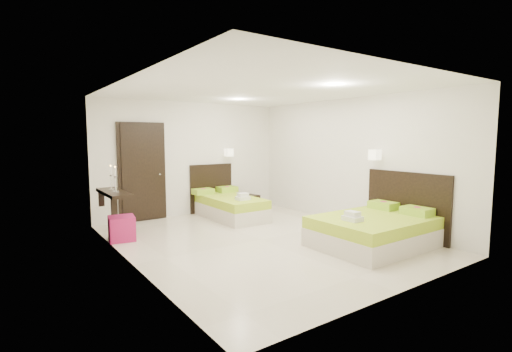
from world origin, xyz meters
TOP-DOWN VIEW (x-y plane):
  - floor at (0.00, 0.00)m, footprint 5.50×5.50m
  - bed_single at (0.48, 1.92)m, footprint 1.11×1.85m
  - bed_double at (1.38, -1.37)m, footprint 1.90×1.62m
  - nightstand at (1.39, 2.41)m, footprint 0.47×0.44m
  - ottoman at (-2.02, 1.37)m, footprint 0.49×0.49m
  - door at (-1.20, 2.70)m, footprint 1.02×0.15m
  - console_shelf at (-2.08, 1.60)m, footprint 0.35×1.20m

SIDE VIEW (x-z plane):
  - floor at x=0.00m, z-range 0.00..0.00m
  - nightstand at x=1.39m, z-range 0.00..0.36m
  - ottoman at x=-2.02m, z-range 0.00..0.43m
  - bed_double at x=1.38m, z-range -0.50..1.07m
  - bed_single at x=0.48m, z-range -0.48..1.05m
  - console_shelf at x=-2.08m, z-range 0.42..1.21m
  - door at x=-1.20m, z-range -0.02..2.12m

